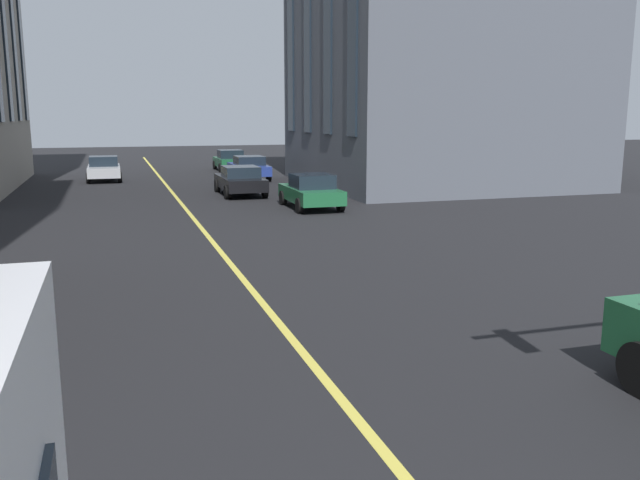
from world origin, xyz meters
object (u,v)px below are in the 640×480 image
Objects in this scene: car_green_trailing at (311,191)px; car_green_oncoming at (230,160)px; car_black_parked_a at (240,180)px; car_silver_far at (104,169)px; car_blue_mid at (249,167)px.

car_green_trailing and car_green_oncoming have the same top height.
car_green_oncoming is (13.80, -1.90, -0.00)m from car_black_parked_a.
car_green_trailing is 1.00× the size of car_green_oncoming.
car_green_oncoming is at bearing -7.85° from car_black_parked_a.
car_silver_far and car_green_oncoming have the same top height.
car_black_parked_a is at bearing 19.68° from car_green_trailing.
car_silver_far is 1.00× the size of car_green_oncoming.
car_green_trailing reaches higher than car_blue_mid.
car_green_trailing reaches higher than car_black_parked_a.
car_silver_far is 1.00× the size of car_green_trailing.
car_green_oncoming is at bearing -59.48° from car_silver_far.
car_blue_mid is (-1.62, -8.09, 0.00)m from car_silver_far.
car_green_trailing is at bearing 180.00° from car_green_oncoming.
car_green_oncoming is (4.77, -8.09, 0.00)m from car_silver_far.
car_silver_far is at bearing 120.52° from car_green_oncoming.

